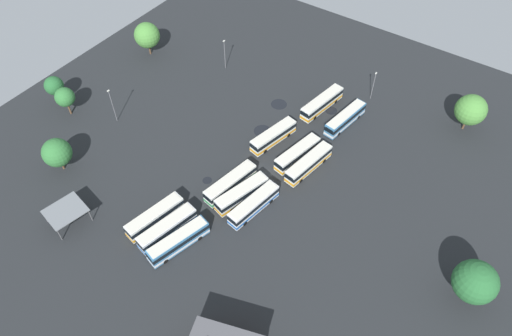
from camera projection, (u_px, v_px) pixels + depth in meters
name	position (u px, v px, depth m)	size (l,w,h in m)	color
ground_plane	(264.00, 174.00, 100.09)	(128.10, 128.10, 0.00)	black
bus_row0_slot0	(322.00, 103.00, 112.13)	(13.13, 4.67, 3.48)	silver
bus_row0_slot2	(345.00, 119.00, 108.57)	(12.64, 4.46, 3.48)	teal
bus_row1_slot0	(273.00, 136.00, 104.89)	(12.14, 5.10, 3.48)	silver
bus_row1_slot2	(297.00, 154.00, 101.40)	(12.04, 4.86, 3.48)	silver
bus_row1_slot3	(309.00, 163.00, 99.55)	(12.72, 4.61, 3.48)	silver
bus_row2_slot1	(230.00, 183.00, 96.06)	(12.64, 4.76, 3.48)	silver
bus_row2_slot2	(242.00, 194.00, 94.28)	(12.14, 5.67, 3.48)	silver
bus_row2_slot3	(254.00, 205.00, 92.50)	(12.18, 4.50, 3.48)	silver
bus_row3_slot0	(155.00, 217.00, 90.59)	(12.38, 4.94, 3.48)	silver
bus_row3_slot1	(167.00, 228.00, 88.89)	(12.44, 5.10, 3.48)	silver
bus_row3_slot2	(178.00, 241.00, 87.00)	(12.51, 5.73, 3.48)	teal
maintenance_shelter	(65.00, 211.00, 89.76)	(8.19, 7.53, 3.42)	slate
lamp_post_mid_lot	(373.00, 85.00, 112.79)	(0.56, 0.28, 7.71)	slate
lamp_post_by_building	(225.00, 53.00, 120.50)	(0.56, 0.28, 8.32)	slate
lamp_post_near_entrance	(112.00, 105.00, 107.09)	(0.56, 0.28, 9.03)	slate
tree_south_edge	(147.00, 35.00, 123.81)	(6.65, 6.65, 9.04)	brown
tree_northeast	(471.00, 110.00, 104.82)	(6.92, 6.92, 9.16)	brown
tree_west_edge	(57.00, 153.00, 97.43)	(6.05, 6.05, 7.92)	brown
tree_north_edge	(475.00, 282.00, 77.53)	(7.40, 7.40, 9.29)	brown
tree_northwest	(54.00, 86.00, 111.06)	(4.45, 4.45, 7.46)	brown
tree_east_edge	(65.00, 97.00, 108.71)	(4.52, 4.52, 7.27)	brown
puddle_near_shelter	(331.00, 111.00, 113.12)	(2.91, 2.91, 0.01)	black
puddle_between_rows	(263.00, 131.00, 108.55)	(4.06, 4.06, 0.01)	black
puddle_back_corner	(279.00, 104.00, 114.60)	(3.88, 3.88, 0.01)	black
puddle_centre_drain	(207.00, 180.00, 98.91)	(1.99, 1.99, 0.01)	black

